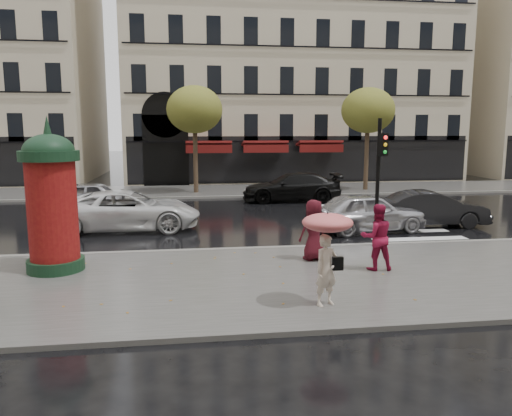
{
  "coord_description": "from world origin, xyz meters",
  "views": [
    {
      "loc": [
        -2.51,
        -13.1,
        4.07
      ],
      "look_at": [
        -0.5,
        1.5,
        1.71
      ],
      "focal_mm": 35.0,
      "sensor_mm": 36.0,
      "label": 1
    }
  ],
  "objects": [
    {
      "name": "car_far_silver",
      "position": [
        -7.77,
        11.75,
        0.76
      ],
      "size": [
        4.53,
        1.99,
        1.52
      ],
      "primitive_type": "imported",
      "rotation": [
        0.0,
        0.0,
        -1.53
      ],
      "color": "#9A999E",
      "rests_on": "ground"
    },
    {
      "name": "woman_red",
      "position": [
        2.71,
        -0.04,
        1.06
      ],
      "size": [
        0.94,
        0.75,
        1.87
      ],
      "primitive_type": "imported",
      "rotation": [
        0.0,
        0.0,
        3.1
      ],
      "color": "maroon",
      "rests_on": "near_sidewalk"
    },
    {
      "name": "far_kerb",
      "position": [
        0.0,
        16.0,
        0.07
      ],
      "size": [
        90.0,
        0.25,
        0.14
      ],
      "primitive_type": "cube",
      "color": "slate",
      "rests_on": "ground"
    },
    {
      "name": "ground",
      "position": [
        0.0,
        0.0,
        0.0
      ],
      "size": [
        160.0,
        160.0,
        0.0
      ],
      "primitive_type": "plane",
      "color": "black",
      "rests_on": "ground"
    },
    {
      "name": "near_kerb",
      "position": [
        0.0,
        3.0,
        0.07
      ],
      "size": [
        90.0,
        0.25,
        0.14
      ],
      "primitive_type": "cube",
      "color": "slate",
      "rests_on": "ground"
    },
    {
      "name": "car_white",
      "position": [
        -4.93,
        7.2,
        0.8
      ],
      "size": [
        5.84,
        2.79,
        1.61
      ],
      "primitive_type": "imported",
      "rotation": [
        0.0,
        0.0,
        1.59
      ],
      "color": "silver",
      "rests_on": "ground"
    },
    {
      "name": "car_darkgrey",
      "position": [
        7.6,
        6.3,
        0.74
      ],
      "size": [
        4.63,
        2.06,
        1.48
      ],
      "primitive_type": "imported",
      "rotation": [
        0.0,
        0.0,
        1.46
      ],
      "color": "black",
      "rests_on": "ground"
    },
    {
      "name": "near_sidewalk",
      "position": [
        0.0,
        -0.5,
        0.06
      ],
      "size": [
        90.0,
        7.0,
        0.12
      ],
      "primitive_type": "cube",
      "color": "#474744",
      "rests_on": "ground"
    },
    {
      "name": "far_sidewalk",
      "position": [
        0.0,
        19.0,
        0.06
      ],
      "size": [
        90.0,
        6.0,
        0.12
      ],
      "primitive_type": "cube",
      "color": "#474744",
      "rests_on": "ground"
    },
    {
      "name": "tree_far_right",
      "position": [
        9.0,
        18.0,
        5.17
      ],
      "size": [
        3.4,
        3.4,
        6.64
      ],
      "color": "#38281C",
      "rests_on": "ground"
    },
    {
      "name": "zebra_crossing",
      "position": [
        6.0,
        9.6,
        0.01
      ],
      "size": [
        3.6,
        11.75,
        0.01
      ],
      "primitive_type": "cube",
      "color": "silver",
      "rests_on": "ground"
    },
    {
      "name": "man_burgundy",
      "position": [
        1.22,
        1.25,
        1.04
      ],
      "size": [
        1.05,
        0.87,
        1.84
      ],
      "primitive_type": "imported",
      "rotation": [
        0.0,
        0.0,
        3.5
      ],
      "color": "#410D15",
      "rests_on": "near_sidewalk"
    },
    {
      "name": "tree_far_left",
      "position": [
        -2.0,
        18.0,
        5.17
      ],
      "size": [
        3.4,
        3.4,
        6.64
      ],
      "color": "#38281C",
      "rests_on": "ground"
    },
    {
      "name": "car_black",
      "position": [
        3.28,
        14.21,
        0.8
      ],
      "size": [
        5.61,
        2.52,
        1.6
      ],
      "primitive_type": "imported",
      "rotation": [
        0.0,
        0.0,
        -1.62
      ],
      "color": "black",
      "rests_on": "ground"
    },
    {
      "name": "traffic_light",
      "position": [
        3.81,
        2.72,
        2.71
      ],
      "size": [
        0.31,
        0.42,
        4.27
      ],
      "color": "black",
      "rests_on": "near_sidewalk"
    },
    {
      "name": "bldg_far_corner",
      "position": [
        6.0,
        30.0,
        11.31
      ],
      "size": [
        26.0,
        14.0,
        22.9
      ],
      "color": "#B7A88C",
      "rests_on": "ground"
    },
    {
      "name": "morris_column",
      "position": [
        -6.23,
        1.13,
        2.17
      ],
      "size": [
        1.59,
        1.59,
        4.29
      ],
      "color": "black",
      "rests_on": "near_sidewalk"
    },
    {
      "name": "woman_umbrella",
      "position": [
        0.52,
        -2.63,
        1.55
      ],
      "size": [
        1.13,
        1.13,
        2.17
      ],
      "color": "beige",
      "rests_on": "near_sidewalk"
    },
    {
      "name": "car_silver",
      "position": [
        4.51,
        5.56,
        0.79
      ],
      "size": [
        4.82,
        2.44,
        1.57
      ],
      "primitive_type": "imported",
      "rotation": [
        0.0,
        0.0,
        1.7
      ],
      "color": "#B5B4B9",
      "rests_on": "ground"
    }
  ]
}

